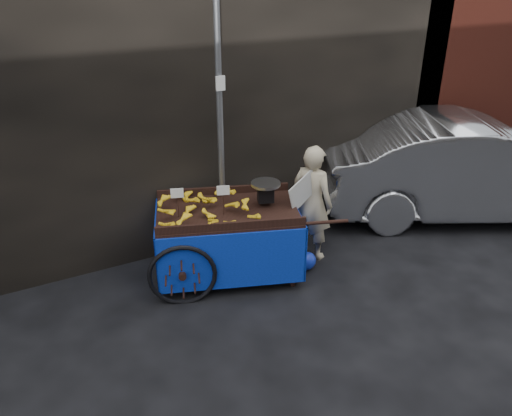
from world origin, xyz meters
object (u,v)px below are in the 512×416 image
banana_cart (223,217)px  parked_car (472,167)px  vendor (312,203)px  plastic_bag (306,261)px

banana_cart → parked_car: (4.27, -0.21, -0.03)m
vendor → plastic_bag: bearing=113.6°
plastic_bag → parked_car: parked_car is taller
plastic_bag → parked_car: (3.27, 0.24, 0.67)m
vendor → banana_cart: bearing=56.8°
banana_cart → vendor: size_ratio=1.65×
banana_cart → plastic_bag: banana_cart is taller
banana_cart → vendor: bearing=12.3°
vendor → parked_car: 3.02m
banana_cart → plastic_bag: 1.30m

